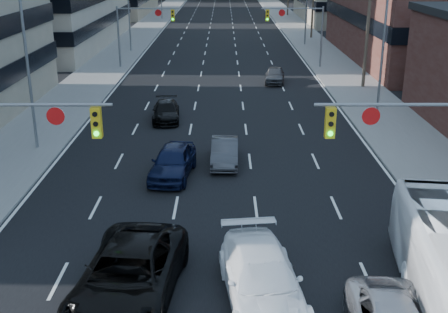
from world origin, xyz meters
name	(u,v)px	position (x,y,z in m)	size (l,w,h in m)	color
road_surface	(222,1)	(0.00, 130.00, 0.01)	(18.00, 300.00, 0.02)	black
sidewalk_left	(175,1)	(-11.50, 130.00, 0.07)	(5.00, 300.00, 0.15)	slate
sidewalk_right	(270,1)	(11.50, 130.00, 0.07)	(5.00, 300.00, 0.15)	slate
storefront_right_mid	(447,17)	(24.00, 50.00, 4.50)	(20.00, 30.00, 9.00)	#472119
signal_near_left	(4,145)	(-7.45, 8.00, 4.33)	(6.59, 0.33, 6.00)	slate
signal_near_right	(423,145)	(7.45, 8.00, 4.33)	(6.59, 0.33, 6.00)	slate
signal_far_left	(142,24)	(-7.68, 45.00, 4.30)	(6.09, 0.33, 6.00)	slate
signal_far_right	(299,24)	(7.68, 45.00, 4.30)	(6.09, 0.33, 6.00)	slate
utility_pole_block	(369,19)	(12.20, 36.00, 5.78)	(2.20, 0.28, 11.00)	#4C3D2D
streetlight_left_near	(30,63)	(-10.34, 20.00, 5.05)	(2.03, 0.22, 9.00)	slate
streetlight_left_mid	(130,7)	(-10.34, 55.00, 5.05)	(2.03, 0.22, 9.00)	slate
streetlight_right_near	(380,49)	(10.34, 25.00, 5.05)	(2.03, 0.22, 9.00)	slate
streetlight_right_far	(305,4)	(10.34, 60.00, 5.05)	(2.03, 0.22, 9.00)	slate
black_pickup	(129,276)	(-2.71, 4.85, 0.92)	(3.05, 6.60, 1.84)	black
white_van	(262,279)	(1.60, 4.77, 0.85)	(2.37, 5.83, 1.69)	white
sedan_blue	(173,162)	(-2.23, 15.81, 0.81)	(1.91, 4.74, 1.61)	black
sedan_grey_center	(225,152)	(0.42, 17.67, 0.68)	(1.43, 4.11, 1.35)	#39393C
sedan_black_far	(166,111)	(-3.58, 26.13, 0.64)	(1.79, 4.40, 1.28)	black
sedan_grey_right	(275,75)	(4.87, 38.09, 0.70)	(1.65, 4.11, 1.40)	#3A3A3D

